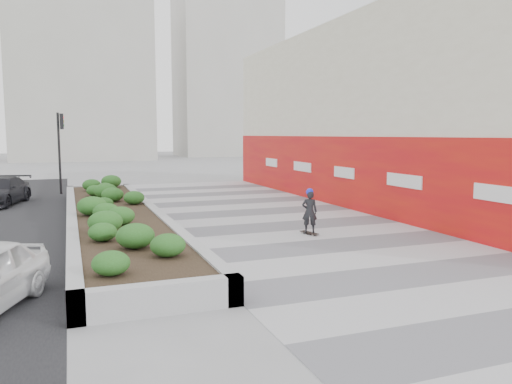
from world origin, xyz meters
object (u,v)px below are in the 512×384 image
traffic_signal_near (60,141)px  skateboarder (310,211)px  planter (114,214)px  car_dark (0,191)px

traffic_signal_near → skateboarder: size_ratio=2.90×
traffic_signal_near → skateboarder: (7.26, -14.09, -2.03)m
planter → traffic_signal_near: (-1.73, 10.50, 2.34)m
skateboarder → car_dark: bearing=119.1°
traffic_signal_near → car_dark: (-2.53, -3.37, -2.16)m
car_dark → planter: bearing=-45.3°
planter → skateboarder: (5.53, -3.59, 0.31)m
planter → car_dark: 8.31m
traffic_signal_near → skateboarder: traffic_signal_near is taller
planter → traffic_signal_near: traffic_signal_near is taller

